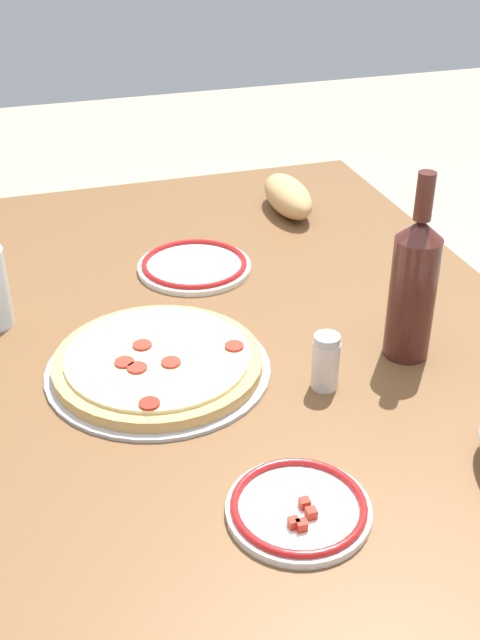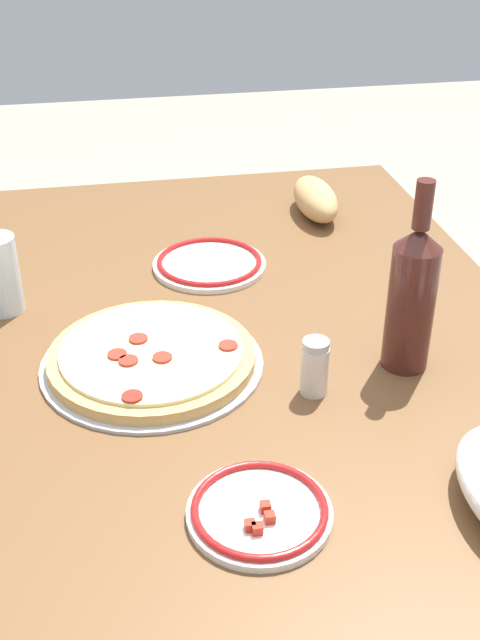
# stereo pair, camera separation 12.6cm
# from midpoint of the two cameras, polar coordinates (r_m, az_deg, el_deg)

# --- Properties ---
(ground_plane) EXTENTS (8.00, 8.00, 0.00)m
(ground_plane) POSITION_cam_midpoint_polar(r_m,az_deg,el_deg) (1.77, -2.19, -21.24)
(ground_plane) COLOR tan
(ground_plane) RESTS_ON ground
(dining_table) EXTENTS (1.42, 0.97, 0.72)m
(dining_table) POSITION_cam_midpoint_polar(r_m,az_deg,el_deg) (1.34, -2.71, -4.97)
(dining_table) COLOR brown
(dining_table) RESTS_ON ground
(pepperoni_pizza) EXTENTS (0.34, 0.34, 0.03)m
(pepperoni_pizza) POSITION_cam_midpoint_polar(r_m,az_deg,el_deg) (1.20, -8.89, -3.16)
(pepperoni_pizza) COLOR #B7B7BC
(pepperoni_pizza) RESTS_ON dining_table
(wine_bottle) EXTENTS (0.07, 0.07, 0.30)m
(wine_bottle) POSITION_cam_midpoint_polar(r_m,az_deg,el_deg) (1.19, 9.34, 2.33)
(wine_bottle) COLOR #471E19
(wine_bottle) RESTS_ON dining_table
(side_plate_near) EXTENTS (0.21, 0.21, 0.02)m
(side_plate_near) POSITION_cam_midpoint_polar(r_m,az_deg,el_deg) (1.48, -5.73, 3.85)
(side_plate_near) COLOR white
(side_plate_near) RESTS_ON dining_table
(side_plate_far) EXTENTS (0.17, 0.17, 0.02)m
(side_plate_far) POSITION_cam_midpoint_polar(r_m,az_deg,el_deg) (0.96, 0.37, -13.43)
(side_plate_far) COLOR white
(side_plate_far) RESTS_ON dining_table
(bread_loaf) EXTENTS (0.19, 0.08, 0.07)m
(bread_loaf) POSITION_cam_midpoint_polar(r_m,az_deg,el_deg) (1.71, 1.30, 8.80)
(bread_loaf) COLOR tan
(bread_loaf) RESTS_ON dining_table
(spice_shaker) EXTENTS (0.04, 0.04, 0.09)m
(spice_shaker) POSITION_cam_midpoint_polar(r_m,az_deg,el_deg) (1.14, 3.00, -3.11)
(spice_shaker) COLOR silver
(spice_shaker) RESTS_ON dining_table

